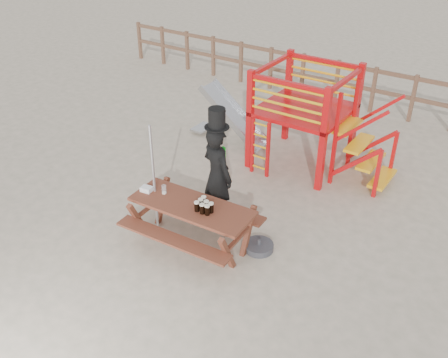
{
  "coord_description": "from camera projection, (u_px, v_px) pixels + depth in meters",
  "views": [
    {
      "loc": [
        4.15,
        -5.06,
        5.23
      ],
      "look_at": [
        0.14,
        0.8,
        0.93
      ],
      "focal_mm": 40.0,
      "sensor_mm": 36.0,
      "label": 1
    }
  ],
  "objects": [
    {
      "name": "playground_fort",
      "position": [
        300.0,
        115.0,
        10.2
      ],
      "size": [
        4.71,
        1.84,
        2.1
      ],
      "color": "red",
      "rests_on": "ground"
    },
    {
      "name": "back_fence",
      "position": [
        355.0,
        81.0,
        12.85
      ],
      "size": [
        15.09,
        0.09,
        1.2
      ],
      "color": "brown",
      "rests_on": "ground"
    },
    {
      "name": "empty_glasses",
      "position": [
        164.0,
        190.0,
        8.17
      ],
      "size": [
        0.08,
        0.08,
        0.15
      ],
      "color": "silver",
      "rests_on": "picnic_table"
    },
    {
      "name": "metal_pole",
      "position": [
        154.0,
        180.0,
        8.15
      ],
      "size": [
        0.04,
        0.04,
        1.98
      ],
      "primitive_type": "cylinder",
      "color": "#B2B2B7",
      "rests_on": "ground"
    },
    {
      "name": "parasol_base",
      "position": [
        259.0,
        247.0,
        8.16
      ],
      "size": [
        0.48,
        0.48,
        0.2
      ],
      "color": "#39393E",
      "rests_on": "ground"
    },
    {
      "name": "man_with_hat",
      "position": [
        217.0,
        173.0,
        8.41
      ],
      "size": [
        0.76,
        0.61,
        2.14
      ],
      "rotation": [
        0.0,
        0.0,
        2.84
      ],
      "color": "black",
      "rests_on": "ground"
    },
    {
      "name": "stout_pints",
      "position": [
        204.0,
        206.0,
        7.73
      ],
      "size": [
        0.28,
        0.27,
        0.17
      ],
      "color": "black",
      "rests_on": "picnic_table"
    },
    {
      "name": "ground",
      "position": [
        190.0,
        245.0,
        8.29
      ],
      "size": [
        60.0,
        60.0,
        0.0
      ],
      "primitive_type": "plane",
      "color": "#C6B29A",
      "rests_on": "ground"
    },
    {
      "name": "paper_bag",
      "position": [
        147.0,
        189.0,
        8.24
      ],
      "size": [
        0.2,
        0.17,
        0.08
      ],
      "primitive_type": "cube",
      "rotation": [
        0.0,
        0.0,
        0.16
      ],
      "color": "white",
      "rests_on": "picnic_table"
    },
    {
      "name": "picnic_table",
      "position": [
        192.0,
        219.0,
        8.07
      ],
      "size": [
        2.1,
        1.51,
        0.78
      ],
      "rotation": [
        0.0,
        0.0,
        0.06
      ],
      "color": "brown",
      "rests_on": "ground"
    }
  ]
}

